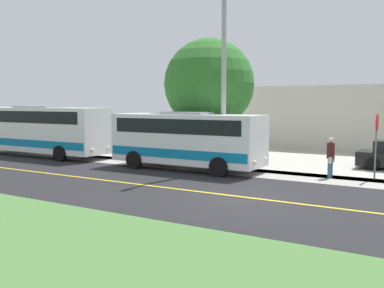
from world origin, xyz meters
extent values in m
plane|color=#477238|center=(0.00, 0.00, 0.00)|extent=(120.00, 120.00, 0.00)
cube|color=black|center=(0.00, 0.00, 0.00)|extent=(8.00, 100.00, 0.01)
cube|color=#9E9991|center=(-5.20, 0.00, 0.00)|extent=(2.40, 100.00, 0.01)
cube|color=#B2ADA3|center=(-12.40, 3.00, 0.00)|extent=(14.00, 36.00, 0.01)
cube|color=gold|center=(0.00, 0.00, 0.01)|extent=(0.16, 100.00, 0.00)
cube|color=white|center=(-4.47, -4.86, 1.55)|extent=(2.35, 7.78, 2.41)
cube|color=#0C72A5|center=(-4.47, -4.86, 0.90)|extent=(2.39, 7.62, 0.44)
cube|color=black|center=(-4.47, -4.86, 2.21)|extent=(2.39, 7.00, 0.70)
cube|color=gray|center=(-4.47, -4.86, 2.82)|extent=(1.41, 2.33, 0.12)
cylinder|color=black|center=(-5.65, -2.45, 0.45)|extent=(0.25, 0.90, 0.90)
cylinder|color=black|center=(-3.30, -2.45, 0.45)|extent=(0.25, 0.90, 0.90)
cylinder|color=black|center=(-5.65, -7.27, 0.45)|extent=(0.25, 0.90, 0.90)
cylinder|color=black|center=(-3.30, -7.27, 0.45)|extent=(0.25, 0.90, 0.90)
sphere|color=#F2EACC|center=(-5.12, -0.95, 0.70)|extent=(0.20, 0.20, 0.20)
sphere|color=#F2EACC|center=(-3.83, -0.95, 0.70)|extent=(0.20, 0.20, 0.20)
cube|color=white|center=(-4.50, -15.82, 1.69)|extent=(2.40, 10.31, 2.67)
cube|color=#0C72A5|center=(-4.50, -15.82, 0.90)|extent=(2.44, 10.10, 0.44)
cube|color=black|center=(-4.50, -15.82, 2.47)|extent=(2.44, 9.28, 0.70)
cube|color=gray|center=(-4.50, -15.82, 3.08)|extent=(1.44, 3.09, 0.12)
cylinder|color=black|center=(-5.70, -12.62, 0.45)|extent=(0.25, 0.90, 0.90)
cylinder|color=black|center=(-3.30, -12.62, 0.45)|extent=(0.25, 0.90, 0.90)
cylinder|color=black|center=(-5.70, -19.01, 0.45)|extent=(0.25, 0.90, 0.90)
sphere|color=#F2EACC|center=(-5.16, -10.65, 0.70)|extent=(0.20, 0.20, 0.20)
sphere|color=#F2EACC|center=(-3.84, -10.65, 0.70)|extent=(0.20, 0.20, 0.20)
cylinder|color=#335972|center=(-5.70, 1.93, 0.44)|extent=(0.18, 0.18, 0.87)
cylinder|color=#335972|center=(-5.50, 1.93, 0.44)|extent=(0.18, 0.18, 0.87)
cylinder|color=#4C1919|center=(-5.60, 1.93, 1.22)|extent=(0.34, 0.34, 0.69)
sphere|color=beige|center=(-5.60, 1.93, 1.68)|extent=(0.24, 0.24, 0.24)
cylinder|color=#4C1919|center=(-5.78, 1.93, 1.25)|extent=(0.29, 0.10, 0.62)
cube|color=beige|center=(-5.86, 1.98, 0.83)|extent=(0.20, 0.12, 0.28)
cylinder|color=#4C1919|center=(-5.42, 1.93, 1.25)|extent=(0.29, 0.10, 0.62)
cube|color=beige|center=(-5.34, 1.98, 0.83)|extent=(0.20, 0.12, 0.28)
cylinder|color=slate|center=(-6.10, 3.70, 1.10)|extent=(0.07, 0.07, 2.20)
cylinder|color=red|center=(-6.10, 3.72, 2.50)|extent=(0.76, 0.03, 0.76)
cylinder|color=#9E9EA3|center=(-5.00, -3.09, 4.50)|extent=(0.24, 0.24, 9.00)
cylinder|color=black|center=(-10.58, 3.24, 0.32)|extent=(0.22, 0.64, 0.64)
cylinder|color=black|center=(-8.78, 3.24, 0.32)|extent=(0.22, 0.64, 0.64)
cylinder|color=brown|center=(-7.40, -5.19, 1.24)|extent=(0.36, 0.36, 2.48)
sphere|color=#2D6B28|center=(-7.40, -5.19, 4.37)|extent=(5.02, 5.02, 5.02)
cube|color=beige|center=(-21.40, 1.24, 2.27)|extent=(10.00, 16.76, 4.53)
camera|label=1|loc=(13.91, 6.39, 3.36)|focal=40.55mm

